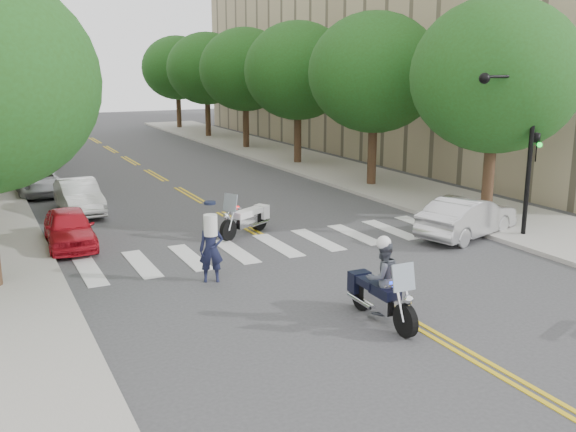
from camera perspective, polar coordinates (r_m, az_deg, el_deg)
ground at (r=16.46m, az=9.02°, el=-8.23°), size 140.00×140.00×0.00m
sidewalk_right at (r=39.49m, az=1.76°, el=4.80°), size 5.00×60.00×0.15m
tree_r_0 at (r=25.60m, az=17.99°, el=11.76°), size 6.40×6.40×8.45m
tree_r_1 at (r=31.83m, az=7.70°, el=12.50°), size 6.40×6.40×8.45m
tree_r_2 at (r=38.71m, az=0.88°, el=12.77°), size 6.40×6.40×8.45m
tree_r_3 at (r=45.96m, az=-3.83°, el=12.86°), size 6.40×6.40×8.45m
tree_r_4 at (r=53.42m, az=-7.25°, el=12.87°), size 6.40×6.40×8.45m
tree_r_5 at (r=61.02m, az=-9.83°, el=12.85°), size 6.40×6.40×8.45m
traffic_signal_pole at (r=23.18m, az=20.06°, el=6.94°), size 2.82×0.42×6.00m
motorcycle_police at (r=15.44m, az=8.26°, el=-5.94°), size 0.89×2.61×2.13m
motorcycle_parked at (r=23.13m, az=-3.58°, el=-0.22°), size 2.34×1.49×1.64m
officer_standing at (r=18.12m, az=-6.84°, el=-2.98°), size 0.79×0.65×1.87m
convertible at (r=23.53m, az=15.66°, el=-0.08°), size 4.65×2.76×1.45m
parked_car_a at (r=22.68m, az=-18.87°, el=-1.01°), size 1.72×3.88×1.30m
parked_car_b at (r=27.65m, az=-18.09°, el=1.65°), size 1.53×4.20×1.37m
parked_car_c at (r=32.43m, az=-21.37°, el=2.91°), size 2.21×4.44×1.21m
parked_car_d at (r=41.39m, az=-21.11°, el=5.13°), size 2.17×4.70×1.33m
parked_car_e at (r=46.76m, az=-23.15°, el=5.72°), size 1.65×3.58×1.19m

